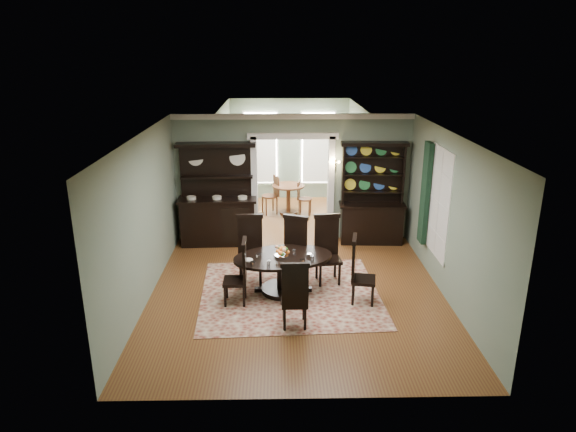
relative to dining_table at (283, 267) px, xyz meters
name	(u,v)px	position (x,y,z in m)	size (l,w,h in m)	color
room	(297,214)	(0.26, -0.07, 1.06)	(5.51, 6.01, 3.01)	brown
parlor	(290,155)	(0.26, 5.42, 1.00)	(3.51, 3.50, 3.01)	brown
doorway_trim	(293,173)	(0.26, 2.88, 1.11)	(2.08, 0.25, 2.57)	silver
right_window	(432,198)	(2.95, 0.81, 1.09)	(0.15, 1.47, 2.12)	white
wall_sconce	(334,163)	(1.21, 2.73, 1.38)	(0.27, 0.21, 0.21)	gold
rug	(290,293)	(0.13, -0.07, -0.51)	(3.32, 2.98, 0.01)	maroon
dining_table	(283,267)	(0.00, 0.00, 0.00)	(2.07, 2.04, 0.74)	black
centerpiece	(282,254)	(-0.03, -0.05, 0.29)	(1.31, 0.84, 0.21)	silver
chair_far_left	(250,247)	(-0.64, 0.50, 0.20)	(0.53, 0.50, 1.36)	black
chair_far_mid	(294,247)	(0.22, 0.52, 0.19)	(0.64, 0.62, 1.33)	black
chair_far_right	(327,246)	(0.87, 0.52, 0.20)	(0.55, 0.53, 1.36)	black
chair_end_left	(240,271)	(-0.77, -0.41, 0.13)	(0.43, 0.47, 1.22)	black
chair_end_right	(358,268)	(1.34, -0.41, 0.15)	(0.52, 0.54, 1.25)	black
chair_near	(295,294)	(0.17, -1.34, 0.13)	(0.47, 0.44, 1.22)	black
sideboard	(218,209)	(-1.49, 2.61, 0.32)	(1.82, 0.69, 2.38)	black
welsh_dresser	(372,207)	(2.11, 2.62, 0.35)	(1.55, 0.63, 2.38)	black
parlor_table	(288,195)	(0.20, 4.78, 0.03)	(0.89, 0.89, 0.82)	#552A18
parlor_chair_left	(272,194)	(-0.25, 4.84, 0.05)	(0.50, 0.49, 1.06)	#552A18
parlor_chair_right	(303,197)	(0.59, 4.73, -0.01)	(0.42, 0.41, 0.93)	#552A18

